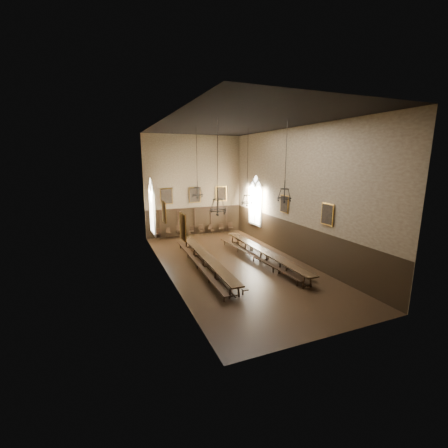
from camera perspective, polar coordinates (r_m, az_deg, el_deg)
floor at (r=20.17m, az=2.07°, el=-7.75°), size 9.00×18.00×0.02m
ceiling at (r=19.08m, az=2.29°, el=18.63°), size 9.00×18.00×0.02m
wall_back at (r=27.51m, az=-5.72°, el=7.21°), size 9.00×0.02×9.00m
wall_front at (r=11.65m, az=20.94°, el=-0.38°), size 9.00×0.02×9.00m
wall_left at (r=17.72m, az=-11.24°, el=4.28°), size 0.02×18.00×9.00m
wall_right at (r=21.37m, az=13.29°, el=5.51°), size 0.02×18.00×9.00m
wainscot_panelling at (r=19.77m, az=2.10°, el=-4.32°), size 9.00×18.00×2.50m
table_left at (r=19.47m, az=-3.29°, el=-7.24°), size 0.99×10.19×0.79m
table_right at (r=20.80m, az=7.55°, el=-6.01°), size 0.76×10.44×0.81m
bench_left_outer at (r=19.36m, az=-5.14°, el=-7.69°), size 0.60×10.49×0.47m
bench_left_inner at (r=19.66m, az=-2.15°, el=-7.39°), size 0.31×9.74×0.44m
bench_right_inner at (r=20.73m, az=5.68°, el=-6.38°), size 0.97×9.91×0.45m
bench_right_outer at (r=21.31m, az=8.46°, el=-5.99°), size 0.88×9.25×0.42m
chair_0 at (r=27.00m, az=-12.41°, el=-2.21°), size 0.52×0.52×0.92m
chair_1 at (r=27.08m, az=-10.42°, el=-2.09°), size 0.51×0.51×0.92m
chair_2 at (r=27.40m, az=-8.51°, el=-1.81°), size 0.45×0.45×0.98m
chair_3 at (r=27.61m, az=-6.15°, el=-1.70°), size 0.49×0.49×0.88m
chair_4 at (r=27.83m, az=-4.31°, el=-1.51°), size 0.43×0.43×0.94m
chair_5 at (r=28.22m, az=-2.46°, el=-1.34°), size 0.49×0.49×0.87m
chair_6 at (r=28.61m, az=-0.50°, el=-1.13°), size 0.44×0.44×0.90m
chair_7 at (r=28.90m, az=1.29°, el=-0.97°), size 0.47×0.47×0.93m
chandelier_back_left at (r=20.39m, az=-5.09°, el=6.53°), size 0.76×0.76×4.61m
chandelier_back_right at (r=22.03m, az=4.41°, el=5.01°), size 0.84×0.84×5.39m
chandelier_front_left at (r=16.30m, az=-1.17°, el=3.69°), size 0.92×0.92×5.01m
chandelier_front_right at (r=17.77m, az=11.43°, el=5.79°), size 0.84×0.84×4.49m
portrait_back_0 at (r=26.83m, az=-10.94°, el=5.20°), size 1.10×0.12×1.40m
portrait_back_1 at (r=27.46m, az=-5.60°, el=5.53°), size 1.10×0.12×1.40m
portrait_back_2 at (r=28.32m, az=-0.54°, el=5.78°), size 1.10×0.12×1.40m
portrait_left_0 at (r=18.84m, az=-11.36°, el=2.27°), size 0.12×1.00×1.30m
portrait_left_1 at (r=14.53m, az=-7.87°, el=-0.53°), size 0.12×1.00×1.30m
portrait_right_0 at (r=22.21m, az=11.42°, el=3.76°), size 0.12×1.00×1.30m
portrait_right_1 at (r=18.69m, az=19.08°, el=1.76°), size 0.12×1.00×1.30m
window_right at (r=26.09m, az=5.99°, el=4.50°), size 0.20×2.20×4.60m
window_left at (r=23.26m, az=-13.63°, el=3.28°), size 0.20×2.20×4.60m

